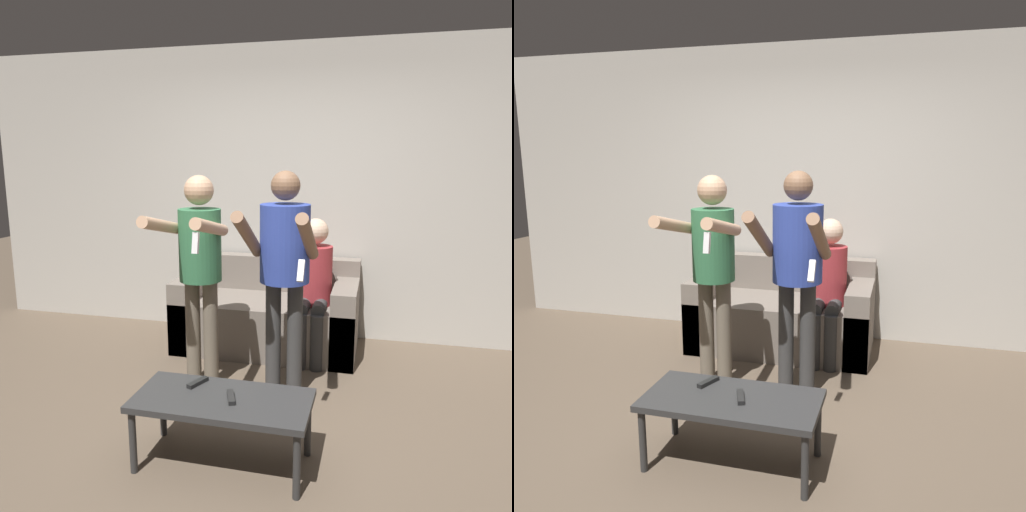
% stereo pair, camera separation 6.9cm
% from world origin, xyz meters
% --- Properties ---
extents(ground_plane, '(14.00, 14.00, 0.00)m').
position_xyz_m(ground_plane, '(0.00, 0.00, 0.00)').
color(ground_plane, brown).
extents(wall_back, '(6.40, 0.06, 2.70)m').
position_xyz_m(wall_back, '(0.00, 2.01, 1.35)').
color(wall_back, '#B7B2A8').
rests_on(wall_back, ground_plane).
extents(couch, '(1.58, 0.80, 0.78)m').
position_xyz_m(couch, '(-0.20, 1.57, 0.29)').
color(couch, slate).
rests_on(couch, ground_plane).
extents(person_standing_left, '(0.43, 0.72, 1.57)m').
position_xyz_m(person_standing_left, '(-0.51, 0.67, 0.98)').
color(person_standing_left, '#6B6051').
rests_on(person_standing_left, ground_plane).
extents(person_standing_right, '(0.47, 0.74, 1.60)m').
position_xyz_m(person_standing_right, '(0.11, 0.68, 1.01)').
color(person_standing_right, '#383838').
rests_on(person_standing_right, ground_plane).
extents(person_seated, '(0.29, 0.52, 1.19)m').
position_xyz_m(person_seated, '(0.22, 1.41, 0.66)').
color(person_seated, '#383838').
rests_on(person_seated, ground_plane).
extents(coffee_table, '(0.98, 0.47, 0.40)m').
position_xyz_m(coffee_table, '(-0.06, -0.22, 0.36)').
color(coffee_table, '#2D2D2D').
rests_on(coffee_table, ground_plane).
extents(remote_near, '(0.09, 0.15, 0.02)m').
position_xyz_m(remote_near, '(-0.01, -0.23, 0.41)').
color(remote_near, black).
rests_on(remote_near, coffee_table).
extents(remote_far, '(0.09, 0.15, 0.02)m').
position_xyz_m(remote_far, '(-0.25, -0.10, 0.41)').
color(remote_far, black).
rests_on(remote_far, coffee_table).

